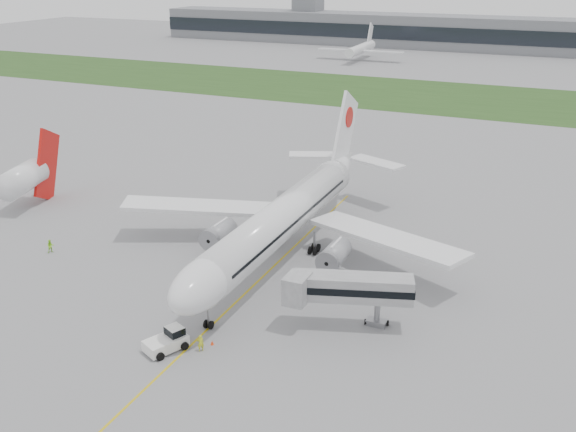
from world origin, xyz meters
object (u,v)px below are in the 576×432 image
at_px(pushback_tug, 168,340).
at_px(neighbor_aircraft, 26,177).
at_px(airliner, 286,215).
at_px(ground_crew_near, 201,343).
at_px(jet_bridge, 345,288).

height_order(pushback_tug, neighbor_aircraft, neighbor_aircraft).
bearing_deg(pushback_tug, airliner, 110.78).
xyz_separation_m(pushback_tug, ground_crew_near, (3.17, 0.94, -0.07)).
height_order(pushback_tug, ground_crew_near, pushback_tug).
bearing_deg(airliner, pushback_tug, -93.97).
relative_size(airliner, pushback_tug, 11.35).
height_order(jet_bridge, ground_crew_near, jet_bridge).
relative_size(pushback_tug, jet_bridge, 0.37).
distance_m(jet_bridge, neighbor_aircraft, 58.93).
xyz_separation_m(jet_bridge, neighbor_aircraft, (-57.28, 13.86, 0.33)).
bearing_deg(neighbor_aircraft, pushback_tug, -45.38).
bearing_deg(jet_bridge, neighbor_aircraft, 148.29).
xyz_separation_m(airliner, pushback_tug, (-1.72, -24.79, -4.68)).
xyz_separation_m(airliner, jet_bridge, (12.89, -13.68, -1.15)).
bearing_deg(neighbor_aircraft, airliner, -15.28).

